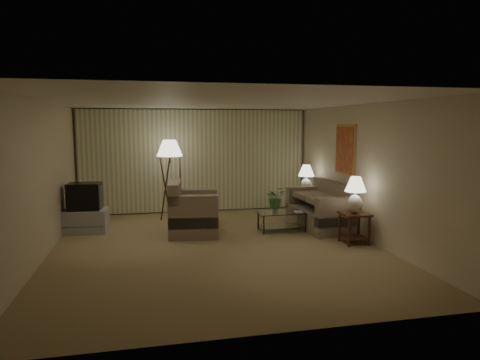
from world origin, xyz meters
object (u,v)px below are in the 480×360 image
side_table_far (306,200)px  tv_cabinet (86,221)px  floor_lamp (170,178)px  ottoman (200,214)px  table_lamp_near (355,192)px  vase (275,209)px  table_lamp_far (306,176)px  armchair (194,214)px  side_table_near (354,223)px  coffee_table (282,218)px  crt_tv (85,196)px  sofa (320,210)px

side_table_far → tv_cabinet: 5.24m
floor_lamp → ottoman: size_ratio=3.19×
side_table_far → table_lamp_near: bearing=-90.0°
ottoman → vase: 1.94m
side_table_far → vase: size_ratio=3.95×
table_lamp_far → tv_cabinet: (-5.20, -0.61, -0.76)m
table_lamp_far → tv_cabinet: size_ratio=0.74×
tv_cabinet → ottoman: size_ratio=1.56×
table_lamp_far → tv_cabinet: table_lamp_far is taller
table_lamp_near → ottoman: size_ratio=1.17×
armchair → side_table_near: bearing=-107.3°
table_lamp_near → floor_lamp: (-3.35, 3.01, -0.01)m
coffee_table → floor_lamp: size_ratio=0.56×
floor_lamp → ottoman: bearing=-41.3°
armchair → floor_lamp: size_ratio=0.68×
side_table_near → crt_tv: size_ratio=0.85×
sofa → ottoman: (-2.56, 1.10, -0.20)m
sofa → table_lamp_far: bearing=170.3°
side_table_near → vase: size_ratio=3.95×
vase → sofa: bearing=5.4°
floor_lamp → side_table_far: bearing=-7.0°
crt_tv → floor_lamp: floor_lamp is taller
table_lamp_near → crt_tv: 5.57m
tv_cabinet → crt_tv: bearing=0.0°
side_table_far → table_lamp_far: table_lamp_far is taller
table_lamp_near → ottoman: bearing=137.9°
sofa → ottoman: bearing=-116.0°
vase → side_table_near: bearing=-45.8°
floor_lamp → coffee_table: bearing=-37.6°
sofa → vase: size_ratio=12.51×
crt_tv → table_lamp_near: bearing=-15.8°
armchair → ottoman: (0.25, 1.09, -0.24)m
table_lamp_far → floor_lamp: (-3.35, 0.41, -0.00)m
sofa → floor_lamp: size_ratio=0.99×
side_table_near → coffee_table: size_ratio=0.56×
armchair → side_table_near: (2.96, -1.36, -0.03)m
side_table_far → coffee_table: side_table_far is taller
coffee_table → crt_tv: crt_tv is taller
ottoman → vase: bearing=-38.7°
ottoman → vase: vase is taller
side_table_far → table_lamp_far: (0.00, 0.00, 0.61)m
coffee_table → floor_lamp: floor_lamp is taller
side_table_far → ottoman: (-2.71, -0.15, -0.20)m
table_lamp_far → coffee_table: table_lamp_far is taller
side_table_far → crt_tv: size_ratio=0.85×
sofa → side_table_near: sofa is taller
armchair → side_table_near: size_ratio=2.17×
side_table_far → table_lamp_near: table_lamp_near is taller
crt_tv → vase: 4.07m
coffee_table → tv_cabinet: 4.20m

